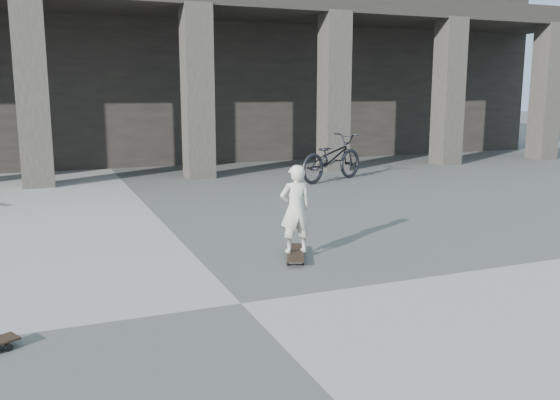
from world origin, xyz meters
name	(u,v)px	position (x,y,z in m)	size (l,w,h in m)	color
ground	(241,303)	(0.00, 0.00, 0.00)	(90.00, 90.00, 0.00)	#484846
colonnade	(95,57)	(0.00, 13.77, 3.03)	(28.00, 8.82, 6.00)	black
longboard	(295,253)	(1.12, 1.24, 0.07)	(0.52, 0.86, 0.09)	black
child	(295,209)	(1.12, 1.24, 0.63)	(0.39, 0.26, 1.08)	beige
bicycle	(332,158)	(4.46, 6.82, 0.53)	(0.71, 2.03, 1.07)	black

